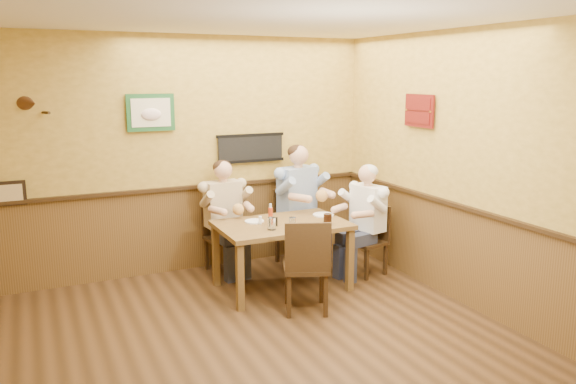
# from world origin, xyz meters

# --- Properties ---
(room) EXTENTS (5.02, 5.03, 2.81)m
(room) POSITION_xyz_m (0.14, 0.17, 1.69)
(room) COLOR #34210F
(room) RESTS_ON ground
(dining_table) EXTENTS (1.40, 0.90, 0.75)m
(dining_table) POSITION_xyz_m (0.96, 1.42, 0.66)
(dining_table) COLOR brown
(dining_table) RESTS_ON ground
(chair_back_left) EXTENTS (0.43, 0.43, 0.85)m
(chair_back_left) POSITION_xyz_m (0.55, 2.22, 0.43)
(chair_back_left) COLOR #362411
(chair_back_left) RESTS_ON ground
(chair_back_right) EXTENTS (0.53, 0.53, 0.95)m
(chair_back_right) POSITION_xyz_m (1.48, 2.12, 0.47)
(chair_back_right) COLOR #362411
(chair_back_right) RESTS_ON ground
(chair_right_end) EXTENTS (0.46, 0.46, 0.83)m
(chair_right_end) POSITION_xyz_m (2.06, 1.40, 0.42)
(chair_right_end) COLOR #362411
(chair_right_end) RESTS_ON ground
(chair_near_side) EXTENTS (0.58, 0.58, 0.96)m
(chair_near_side) POSITION_xyz_m (0.92, 0.76, 0.48)
(chair_near_side) COLOR #362411
(chair_near_side) RESTS_ON ground
(diner_tan_shirt) EXTENTS (0.62, 0.62, 1.22)m
(diner_tan_shirt) POSITION_xyz_m (0.55, 2.22, 0.61)
(diner_tan_shirt) COLOR beige
(diner_tan_shirt) RESTS_ON ground
(diner_blue_polo) EXTENTS (0.75, 0.75, 1.35)m
(diner_blue_polo) POSITION_xyz_m (1.48, 2.12, 0.68)
(diner_blue_polo) COLOR #839CC5
(diner_blue_polo) RESTS_ON ground
(diner_white_elder) EXTENTS (0.66, 0.66, 1.19)m
(diner_white_elder) POSITION_xyz_m (2.06, 1.40, 0.59)
(diner_white_elder) COLOR white
(diner_white_elder) RESTS_ON ground
(water_glass_left) EXTENTS (0.10, 0.10, 0.13)m
(water_glass_left) POSITION_xyz_m (0.75, 1.21, 0.81)
(water_glass_left) COLOR white
(water_glass_left) RESTS_ON dining_table
(water_glass_mid) EXTENTS (0.09, 0.09, 0.11)m
(water_glass_mid) POSITION_xyz_m (0.97, 1.19, 0.81)
(water_glass_mid) COLOR silver
(water_glass_mid) RESTS_ON dining_table
(cola_tumbler) EXTENTS (0.11, 0.11, 0.12)m
(cola_tumbler) POSITION_xyz_m (1.38, 1.15, 0.81)
(cola_tumbler) COLOR black
(cola_tumbler) RESTS_ON dining_table
(hot_sauce_bottle) EXTENTS (0.05, 0.05, 0.20)m
(hot_sauce_bottle) POSITION_xyz_m (0.83, 1.45, 0.85)
(hot_sauce_bottle) COLOR #BA3813
(hot_sauce_bottle) RESTS_ON dining_table
(salt_shaker) EXTENTS (0.04, 0.04, 0.09)m
(salt_shaker) POSITION_xyz_m (0.72, 1.47, 0.79)
(salt_shaker) COLOR white
(salt_shaker) RESTS_ON dining_table
(pepper_shaker) EXTENTS (0.04, 0.04, 0.09)m
(pepper_shaker) POSITION_xyz_m (0.84, 1.33, 0.80)
(pepper_shaker) COLOR black
(pepper_shaker) RESTS_ON dining_table
(plate_far_left) EXTENTS (0.28, 0.28, 0.01)m
(plate_far_left) POSITION_xyz_m (0.70, 1.59, 0.76)
(plate_far_left) COLOR white
(plate_far_left) RESTS_ON dining_table
(plate_far_right) EXTENTS (0.31, 0.31, 0.02)m
(plate_far_right) POSITION_xyz_m (1.53, 1.52, 0.76)
(plate_far_right) COLOR white
(plate_far_right) RESTS_ON dining_table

